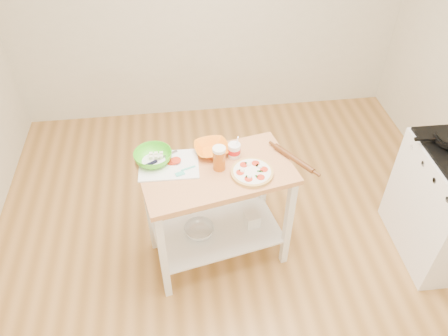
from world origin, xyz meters
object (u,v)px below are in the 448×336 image
knife (156,161)px  orange_bowl (212,149)px  green_bowl (153,157)px  pizza (252,172)px  beer_pint (219,158)px  shelf_bin (252,219)px  spatula (184,171)px  yogurt_tub (234,150)px  shelf_glass_bowl (199,230)px  prep_island (217,197)px  cutting_board (168,164)px  rolling_pin (294,158)px

knife → orange_bowl: (0.39, 0.06, 0.01)m
orange_bowl → green_bowl: (-0.40, -0.05, 0.01)m
pizza → beer_pint: 0.24m
pizza → shelf_bin: (0.05, 0.11, -0.60)m
green_bowl → shelf_bin: green_bowl is taller
spatula → green_bowl: 0.25m
yogurt_tub → shelf_glass_bowl: 0.72m
knife → prep_island: bearing=-47.9°
spatula → beer_pint: beer_pint is taller
pizza → yogurt_tub: (-0.09, 0.20, 0.04)m
spatula → yogurt_tub: bearing=0.3°
beer_pint → shelf_bin: beer_pint is taller
cutting_board → knife: 0.09m
prep_island → green_bowl: 0.53m
cutting_board → shelf_glass_bowl: (0.18, -0.09, -0.61)m
beer_pint → rolling_pin: bearing=1.3°
beer_pint → shelf_bin: size_ratio=1.64×
pizza → shelf_bin: 0.61m
cutting_board → orange_bowl: size_ratio=1.72×
spatula → shelf_bin: size_ratio=1.32×
shelf_glass_bowl → shelf_bin: bearing=5.6°
green_bowl → cutting_board: bearing=-26.8°
green_bowl → shelf_bin: (0.69, -0.10, -0.63)m
orange_bowl → yogurt_tub: 0.17m
pizza → shelf_bin: size_ratio=2.66×
cutting_board → spatula: bearing=-38.4°
orange_bowl → rolling_pin: orange_bowl is taller
knife → yogurt_tub: 0.54m
pizza → shelf_glass_bowl: pizza is taller
beer_pint → shelf_glass_bowl: bearing=-175.3°
spatula → cutting_board: bearing=120.7°
green_bowl → shelf_glass_bowl: green_bowl is taller
cutting_board → rolling_pin: size_ratio=1.16×
cutting_board → shelf_glass_bowl: cutting_board is taller
spatula → green_bowl: green_bowl is taller
prep_island → spatula: 0.35m
pizza → green_bowl: bearing=162.0°
knife → spatula: bearing=-63.7°
green_bowl → shelf_bin: 0.94m
knife → shelf_glass_bowl: knife is taller
knife → green_bowl: (-0.02, 0.01, 0.02)m
shelf_bin → knife: bearing=173.0°
rolling_pin → spatula: bearing=-178.1°
spatula → beer_pint: 0.25m
prep_island → shelf_bin: (0.27, 0.05, -0.33)m
beer_pint → rolling_pin: 0.52m
knife → rolling_pin: (0.93, -0.10, 0.00)m
spatula → shelf_glass_bowl: size_ratio=0.62×
pizza → beer_pint: beer_pint is taller
cutting_board → spatula: cutting_board is taller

